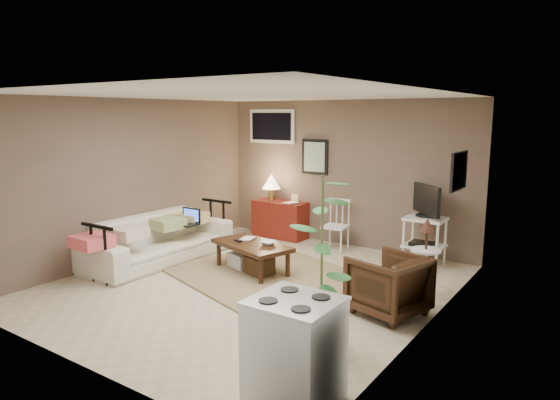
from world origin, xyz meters
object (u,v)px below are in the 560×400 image
Objects in this scene: red_console at (279,216)px; side_table at (426,248)px; spindle_chair at (336,227)px; stove at (295,351)px; armchair at (388,282)px; potted_plant at (322,256)px; sofa at (159,231)px; coffee_table at (252,255)px; tv_stand at (425,223)px.

side_table is at bearing -24.18° from red_console.
stove is (1.80, -4.01, 0.03)m from spindle_chair.
armchair is 1.23m from potted_plant.
sofa is 3.58m from potted_plant.
potted_plant is at bearing -36.41° from coffee_table.
side_table is (3.73, 0.84, 0.13)m from sofa.
sofa is 2.45× the size of side_table.
side_table reaches higher than sofa.
spindle_chair is at bearing -42.71° from sofa.
sofa is 3.83m from side_table.
tv_stand is 2.03m from armchair.
coffee_table is 1.14× the size of red_console.
armchair is at bearing -82.11° from tv_stand.
red_console is 1.38× the size of spindle_chair.
armchair is at bearing -89.49° from sofa.
coffee_table is at bearing 133.58° from stove.
red_console is at bearing -110.92° from armchair.
sofa is (-1.47, -0.34, 0.21)m from coffee_table.
red_console is 0.68× the size of potted_plant.
stove is at bearing -72.17° from potted_plant.
sofa reaches higher than spindle_chair.
coffee_table is 1.55× the size of stove.
spindle_chair is (1.88, 2.03, -0.07)m from sofa.
tv_stand is at bearing -156.47° from armchair.
coffee_table is 0.55× the size of sofa.
stove is (0.08, -2.00, 0.05)m from armchair.
tv_stand is (1.44, -0.00, 0.24)m from spindle_chair.
potted_plant reaches higher than tv_stand.
sofa is at bearing -167.38° from side_table.
coffee_table is 3.20m from stove.
spindle_chair is at bearing -8.78° from red_console.
side_table is 1.30× the size of armchair.
armchair reaches higher than coffee_table.
tv_stand is 1.61× the size of armchair.
side_table is 1.96m from potted_plant.
potted_plant reaches higher than spindle_chair.
red_console reaches higher than sofa.
spindle_chair is 0.99× the size of stove.
side_table is at bearing -32.82° from spindle_chair.
sofa is at bearing -166.85° from coffee_table.
potted_plant is (2.74, -3.29, 0.49)m from red_console.
stove is (0.29, -0.91, -0.47)m from potted_plant.
armchair is 2.01m from stove.
tv_stand reaches higher than stove.
coffee_table is 1.74m from spindle_chair.
stove is at bearing -54.14° from red_console.
tv_stand reaches higher than red_console.
coffee_table is at bearing -82.70° from armchair.
stove is (3.68, -1.97, -0.04)m from sofa.
tv_stand reaches higher than spindle_chair.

